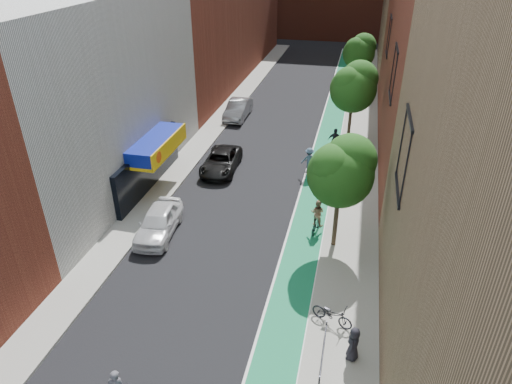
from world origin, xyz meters
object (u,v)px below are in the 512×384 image
Objects in this scene: parked_car_black at (221,161)px; pedestrian at (353,344)px; cyclist_lane_far at (309,164)px; parked_car_silver at (238,109)px; cyclist_lane_mid at (335,146)px; parked_car_white at (159,222)px; cyclist_lane_near at (317,218)px.

parked_car_black is 3.22× the size of pedestrian.
parked_car_silver is at bearing -66.64° from cyclist_lane_far.
parked_car_silver is at bearing -31.20° from cyclist_lane_mid.
cyclist_lane_mid is (9.30, -6.51, 0.02)m from parked_car_silver.
cyclist_lane_mid is at bearing -163.14° from pedestrian.
cyclist_lane_far is at bearing 71.75° from cyclist_lane_mid.
parked_car_white is at bearing 59.22° from cyclist_lane_mid.
parked_car_white is 0.92× the size of parked_car_silver.
cyclist_lane_far is 1.34× the size of pedestrian.
parked_car_white is at bearing 37.04° from cyclist_lane_far.
cyclist_lane_far is at bearing -52.80° from parked_car_silver.
parked_car_silver is at bearing -145.63° from pedestrian.
cyclist_lane_near is at bearing 9.65° from parked_car_white.
parked_car_white is 11.62m from cyclist_lane_far.
cyclist_lane_mid is at bearing -35.28° from parked_car_silver.
cyclist_lane_near is at bearing -154.52° from pedestrian.
parked_car_white is 19.25m from parked_car_silver.
cyclist_lane_mid reaches higher than parked_car_black.
parked_car_black is at bearing -136.27° from pedestrian.
cyclist_lane_mid is 3.96m from cyclist_lane_far.
parked_car_silver is 2.53× the size of cyclist_lane_near.
pedestrian reaches higher than parked_car_white.
parked_car_silver is 2.27× the size of cyclist_lane_mid.
pedestrian is at bearing 89.25° from cyclist_lane_far.
cyclist_lane_near reaches higher than parked_car_black.
parked_car_white is 2.98× the size of pedestrian.
cyclist_lane_mid reaches higher than pedestrian.
parked_car_black is 18.00m from pedestrian.
cyclist_lane_far is (7.81, -10.18, 0.09)m from parked_car_silver.
parked_car_black is 2.27× the size of cyclist_lane_mid.
pedestrian is at bearing -59.44° from parked_car_black.
parked_car_black is at bearing 32.62° from cyclist_lane_mid.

